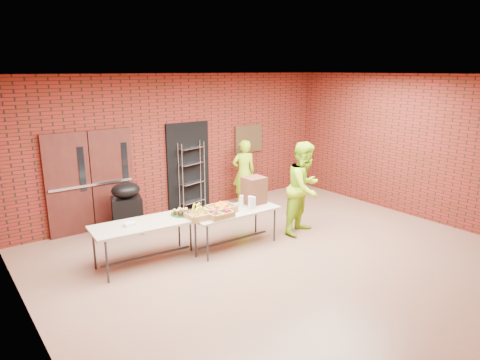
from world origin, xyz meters
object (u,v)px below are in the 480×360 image
(table_left, at_px, (145,226))
(wire_rack, at_px, (192,177))
(table_right, at_px, (234,213))
(coffee_dispenser, at_px, (254,190))
(volunteer_woman, at_px, (244,172))
(volunteer_man, at_px, (304,188))
(covered_grill, at_px, (127,208))

(table_left, bearing_deg, wire_rack, 48.12)
(table_right, height_order, coffee_dispenser, coffee_dispenser)
(table_right, bearing_deg, volunteer_woman, 50.04)
(table_right, distance_m, volunteer_man, 1.64)
(table_right, xyz_separation_m, covered_grill, (-1.35, 1.87, -0.12))
(volunteer_woman, height_order, volunteer_man, volunteer_man)
(wire_rack, distance_m, volunteer_man, 2.81)
(table_left, bearing_deg, coffee_dispenser, 0.05)
(volunteer_woman, bearing_deg, volunteer_man, 104.12)
(volunteer_woman, bearing_deg, coffee_dispenser, 76.78)
(covered_grill, height_order, volunteer_man, volunteer_man)
(covered_grill, bearing_deg, table_left, -84.87)
(coffee_dispenser, bearing_deg, volunteer_man, -20.86)
(coffee_dispenser, height_order, volunteer_man, volunteer_man)
(volunteer_man, bearing_deg, wire_rack, 97.91)
(coffee_dispenser, xyz_separation_m, covered_grill, (-1.93, 1.76, -0.45))
(wire_rack, bearing_deg, volunteer_woman, -24.79)
(volunteer_man, bearing_deg, volunteer_woman, 69.25)
(table_right, distance_m, volunteer_woman, 2.70)
(covered_grill, bearing_deg, table_right, -38.10)
(volunteer_woman, bearing_deg, wire_rack, 7.28)
(covered_grill, relative_size, volunteer_man, 0.57)
(coffee_dispenser, distance_m, volunteer_woman, 2.26)
(table_right, bearing_deg, volunteer_man, -8.27)
(wire_rack, xyz_separation_m, coffee_dispenser, (0.13, -2.18, 0.15))
(covered_grill, height_order, volunteer_woman, volunteer_woman)
(wire_rack, bearing_deg, table_left, -149.55)
(table_left, xyz_separation_m, coffee_dispenser, (2.24, -0.17, 0.30))
(table_left, relative_size, volunteer_man, 0.99)
(covered_grill, relative_size, volunteer_woman, 0.66)
(table_left, distance_m, volunteer_man, 3.30)
(table_left, relative_size, volunteer_woman, 1.15)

